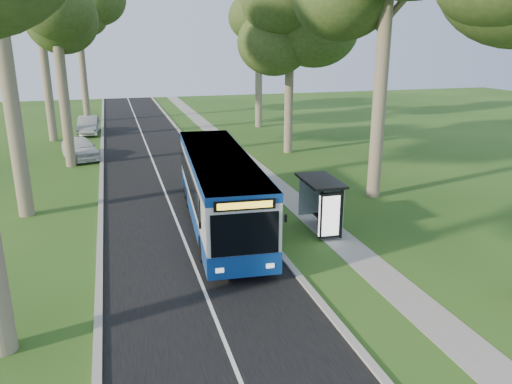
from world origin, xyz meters
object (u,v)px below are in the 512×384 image
bus (219,189)px  bus_stop_sign (281,214)px  litter_bin (264,195)px  bus_shelter (326,197)px  car_silver (88,125)px  car_white (80,148)px

bus → bus_stop_sign: (1.90, -3.18, -0.30)m
bus → litter_bin: (2.99, 2.69, -1.31)m
bus_shelter → car_silver: size_ratio=0.59×
bus_stop_sign → car_white: size_ratio=0.49×
litter_bin → bus: bearing=-138.0°
litter_bin → car_white: car_white is taller
litter_bin → car_white: size_ratio=0.18×
bus_shelter → car_white: size_ratio=0.61×
car_white → bus_stop_sign: bearing=-83.3°
bus → car_white: 17.59m
car_silver → car_white: bearing=-89.0°
bus_stop_sign → car_silver: bus_stop_sign is taller
bus_stop_sign → bus_shelter: (2.42, 0.90, 0.25)m
bus → car_silver: 27.36m
bus → bus_shelter: 4.89m
litter_bin → bus_stop_sign: bearing=-100.5°
car_white → litter_bin: bearing=-71.5°
bus_shelter → bus_stop_sign: bearing=-157.2°
bus_stop_sign → litter_bin: (1.09, 5.87, -1.01)m
bus_stop_sign → car_silver: bearing=117.0°
bus_stop_sign → bus_shelter: bus_shelter is taller
bus → car_silver: size_ratio=2.64×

